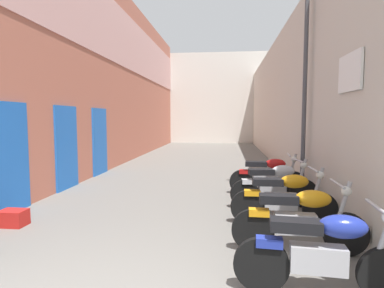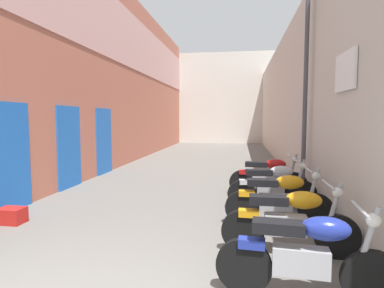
{
  "view_description": "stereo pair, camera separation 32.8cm",
  "coord_description": "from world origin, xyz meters",
  "views": [
    {
      "loc": [
        1.14,
        -2.27,
        1.88
      ],
      "look_at": [
        0.27,
        5.59,
        1.23
      ],
      "focal_mm": 29.4,
      "sensor_mm": 36.0,
      "label": 1
    },
    {
      "loc": [
        1.46,
        -2.23,
        1.88
      ],
      "look_at": [
        0.27,
        5.59,
        1.23
      ],
      "focal_mm": 29.4,
      "sensor_mm": 36.0,
      "label": 2
    }
  ],
  "objects": [
    {
      "name": "building_right",
      "position": [
        3.3,
        10.65,
        2.54
      ],
      "size": [
        0.45,
        21.31,
        5.07
      ],
      "color": "beige",
      "rests_on": "ground"
    },
    {
      "name": "motorcycle_third",
      "position": [
        2.16,
        3.3,
        0.5
      ],
      "size": [
        1.85,
        0.58,
        1.04
      ],
      "color": "black",
      "rests_on": "ground"
    },
    {
      "name": "street_lamp",
      "position": [
        2.86,
        5.38,
        2.88
      ],
      "size": [
        0.79,
        0.18,
        4.96
      ],
      "color": "#47474C",
      "rests_on": "ground"
    },
    {
      "name": "building_far_end",
      "position": [
        0.0,
        22.31,
        3.36
      ],
      "size": [
        9.19,
        2.0,
        6.71
      ],
      "primitive_type": "cube",
      "color": "beige",
      "rests_on": "ground"
    },
    {
      "name": "motorcycle_nearest",
      "position": [
        2.16,
        1.01,
        0.5
      ],
      "size": [
        1.85,
        0.58,
        1.04
      ],
      "color": "black",
      "rests_on": "ground"
    },
    {
      "name": "building_left",
      "position": [
        -3.29,
        10.6,
        3.58
      ],
      "size": [
        0.45,
        21.31,
        7.1
      ],
      "color": "#B76651",
      "rests_on": "ground"
    },
    {
      "name": "plastic_crate",
      "position": [
        -2.56,
        2.72,
        0.14
      ],
      "size": [
        0.44,
        0.32,
        0.28
      ],
      "primitive_type": "cube",
      "color": "red",
      "rests_on": "ground"
    },
    {
      "name": "ground_plane",
      "position": [
        0.0,
        8.65,
        0.0
      ],
      "size": [
        37.31,
        37.31,
        0.0
      ],
      "primitive_type": "plane",
      "color": "#66635E"
    },
    {
      "name": "motorcycle_fourth",
      "position": [
        2.16,
        4.36,
        0.5
      ],
      "size": [
        1.84,
        0.58,
        1.04
      ],
      "color": "black",
      "rests_on": "ground"
    },
    {
      "name": "motorcycle_fifth",
      "position": [
        2.16,
        5.45,
        0.5
      ],
      "size": [
        1.85,
        0.58,
        1.04
      ],
      "color": "black",
      "rests_on": "ground"
    },
    {
      "name": "motorcycle_second",
      "position": [
        2.16,
        2.11,
        0.5
      ],
      "size": [
        1.85,
        0.58,
        1.04
      ],
      "color": "black",
      "rests_on": "ground"
    }
  ]
}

